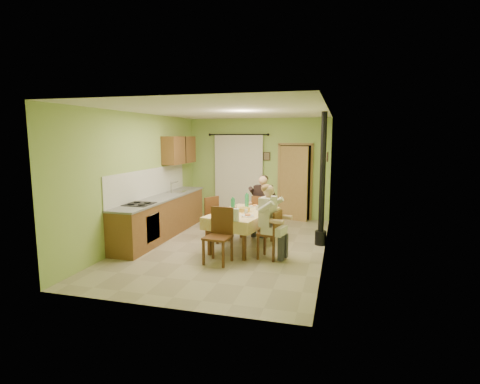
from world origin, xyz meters
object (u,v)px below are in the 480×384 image
(chair_far, at_px, (262,224))
(stove_flue, at_px, (322,198))
(man_far, at_px, (263,199))
(man_right, at_px, (269,213))
(chair_near, at_px, (218,247))
(dining_table, at_px, (243,230))
(chair_left, at_px, (217,228))
(chair_right, at_px, (270,244))

(chair_far, height_order, stove_flue, stove_flue)
(man_far, xyz_separation_m, man_right, (0.46, -1.58, 0.00))
(chair_far, relative_size, chair_near, 0.94)
(dining_table, xyz_separation_m, chair_left, (-0.69, 0.38, -0.09))
(man_right, xyz_separation_m, stove_flue, (0.89, 1.18, 0.15))
(chair_right, bearing_deg, chair_far, 29.20)
(chair_near, xyz_separation_m, chair_right, (0.86, 0.49, -0.00))
(chair_near, bearing_deg, stove_flue, -129.59)
(chair_near, bearing_deg, man_right, -143.27)
(chair_far, xyz_separation_m, chair_near, (-0.39, -2.06, 0.00))
(stove_flue, bearing_deg, dining_table, -157.16)
(chair_far, bearing_deg, dining_table, -90.95)
(chair_far, bearing_deg, man_far, 90.00)
(chair_far, bearing_deg, chair_right, -63.49)
(chair_near, height_order, chair_right, chair_near)
(man_right, height_order, stove_flue, stove_flue)
(chair_near, height_order, stove_flue, stove_flue)
(chair_far, relative_size, chair_right, 1.03)
(chair_far, height_order, man_right, man_right)
(dining_table, bearing_deg, chair_left, 161.70)
(chair_right, relative_size, chair_left, 0.96)
(chair_right, height_order, stove_flue, stove_flue)
(dining_table, height_order, stove_flue, stove_flue)
(dining_table, height_order, chair_right, chair_right)
(chair_right, bearing_deg, stove_flue, -24.32)
(chair_left, bearing_deg, chair_far, 154.85)
(dining_table, bearing_deg, chair_right, -27.44)
(chair_far, height_order, chair_left, chair_left)
(man_far, distance_m, man_right, 1.64)
(chair_right, height_order, man_right, man_right)
(chair_far, xyz_separation_m, man_right, (0.46, -1.56, 0.59))
(man_right, relative_size, stove_flue, 0.50)
(chair_right, bearing_deg, chair_near, 132.05)
(dining_table, height_order, chair_near, chair_near)
(chair_left, relative_size, man_far, 0.70)
(chair_left, distance_m, stove_flue, 2.37)
(chair_left, height_order, man_far, man_far)
(man_right, bearing_deg, stove_flue, -24.75)
(chair_near, bearing_deg, dining_table, -94.16)
(chair_far, xyz_separation_m, chair_right, (0.47, -1.57, -0.00))
(dining_table, xyz_separation_m, chair_near, (-0.19, -1.02, -0.09))
(man_right, bearing_deg, chair_near, 132.52)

